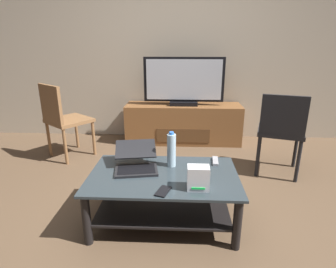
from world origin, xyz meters
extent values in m
plane|color=brown|center=(0.00, 0.00, 0.00)|extent=(7.68, 7.68, 0.00)
cube|color=#B2A38C|center=(0.00, 2.16, 1.40)|extent=(6.40, 0.12, 2.80)
cube|color=#2D383D|center=(-0.01, 0.00, 0.39)|extent=(1.11, 0.69, 0.02)
cube|color=black|center=(-0.01, 0.00, 0.14)|extent=(0.98, 0.61, 0.02)
cylinder|color=black|center=(-0.52, -0.29, 0.19)|extent=(0.06, 0.06, 0.38)
cylinder|color=black|center=(0.49, -0.29, 0.19)|extent=(0.06, 0.06, 0.38)
cylinder|color=black|center=(-0.52, 0.30, 0.19)|extent=(0.06, 0.06, 0.38)
cylinder|color=black|center=(0.49, 0.30, 0.19)|extent=(0.06, 0.06, 0.38)
cube|color=brown|center=(0.14, 1.84, 0.26)|extent=(1.57, 0.44, 0.53)
cube|color=#55351C|center=(0.14, 1.61, 0.16)|extent=(0.70, 0.01, 0.19)
cube|color=black|center=(0.14, 1.82, 0.55)|extent=(0.37, 0.20, 0.05)
cube|color=black|center=(0.14, 1.82, 0.87)|extent=(1.06, 0.04, 0.58)
cube|color=#B2B7C1|center=(0.14, 1.79, 0.87)|extent=(0.98, 0.01, 0.52)
cube|color=black|center=(1.15, 0.93, 0.46)|extent=(0.55, 0.55, 0.04)
cube|color=black|center=(1.09, 0.74, 0.66)|extent=(0.41, 0.16, 0.41)
cylinder|color=black|center=(1.38, 1.06, 0.22)|extent=(0.04, 0.04, 0.44)
cylinder|color=black|center=(1.02, 1.17, 0.22)|extent=(0.04, 0.04, 0.44)
cylinder|color=black|center=(1.27, 0.69, 0.22)|extent=(0.04, 0.04, 0.44)
cylinder|color=black|center=(0.91, 0.81, 0.22)|extent=(0.04, 0.04, 0.44)
cube|color=brown|center=(-1.23, 1.27, 0.45)|extent=(0.62, 0.62, 0.04)
cube|color=brown|center=(-1.35, 1.11, 0.67)|extent=(0.35, 0.29, 0.45)
cylinder|color=brown|center=(-0.96, 1.30, 0.21)|extent=(0.04, 0.04, 0.43)
cylinder|color=brown|center=(-1.26, 1.53, 0.21)|extent=(0.04, 0.04, 0.43)
cylinder|color=brown|center=(-1.20, 1.00, 0.21)|extent=(0.04, 0.04, 0.43)
cylinder|color=brown|center=(-1.50, 1.23, 0.21)|extent=(0.04, 0.04, 0.43)
cube|color=black|center=(-0.23, 0.04, 0.41)|extent=(0.35, 0.28, 0.02)
cube|color=black|center=(-0.23, 0.04, 0.42)|extent=(0.31, 0.22, 0.00)
cube|color=black|center=(-0.25, 0.19, 0.52)|extent=(0.35, 0.27, 0.08)
cube|color=teal|center=(-0.25, 0.19, 0.52)|extent=(0.32, 0.24, 0.07)
cube|color=silver|center=(0.23, -0.20, 0.48)|extent=(0.15, 0.10, 0.16)
cube|color=#19D84C|center=(0.23, -0.25, 0.43)|extent=(0.09, 0.00, 0.01)
cylinder|color=silver|center=(0.04, 0.15, 0.53)|extent=(0.07, 0.07, 0.26)
cylinder|color=blue|center=(0.04, 0.15, 0.67)|extent=(0.04, 0.04, 0.02)
cube|color=black|center=(0.00, -0.26, 0.40)|extent=(0.11, 0.15, 0.01)
cube|color=#99999E|center=(0.40, 0.24, 0.41)|extent=(0.06, 0.16, 0.02)
camera|label=1|loc=(0.11, -1.86, 1.34)|focal=29.54mm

